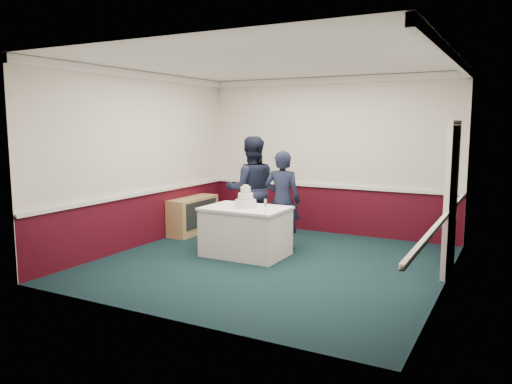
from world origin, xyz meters
The scene contains 9 objects.
ground centered at (0.00, 0.00, 0.00)m, with size 5.00×5.00×0.00m, color #132B2E.
room_shell centered at (0.08, 0.61, 1.97)m, with size 5.00×5.00×3.00m.
sideboard centered at (-2.28, 1.20, 0.35)m, with size 0.41×1.20×0.70m.
cake_table centered at (-0.56, 0.24, 0.40)m, with size 1.32×0.92×0.79m.
wedding_cake centered at (-0.56, 0.24, 0.90)m, with size 0.35×0.35×0.36m.
cake_knife centered at (-0.59, 0.04, 0.79)m, with size 0.01×0.22×0.01m, color silver.
champagne_flute centered at (-0.06, -0.04, 0.93)m, with size 0.05×0.05×0.21m.
person_man centered at (-0.93, 1.09, 0.95)m, with size 0.92×0.72×1.90m, color black.
person_woman centered at (-0.21, 0.87, 0.84)m, with size 0.61×0.40×1.68m, color black.
Camera 1 is at (3.30, -6.64, 2.12)m, focal length 35.00 mm.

